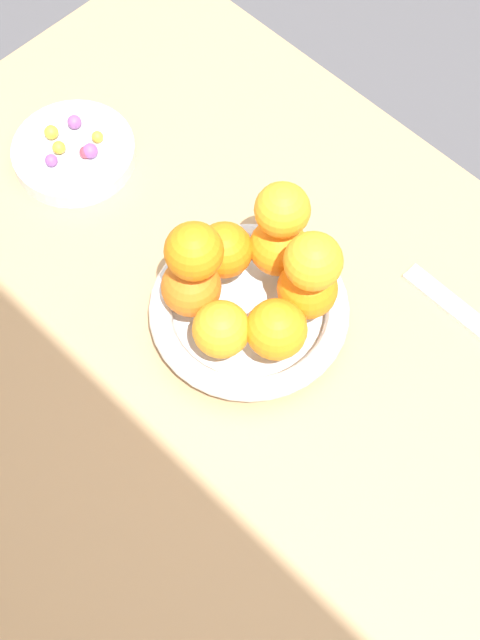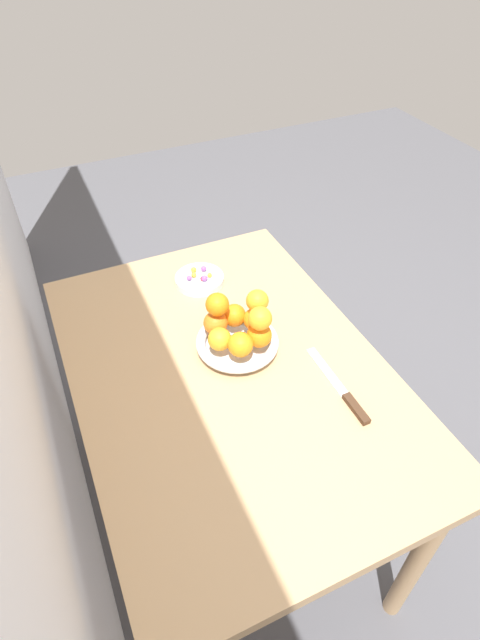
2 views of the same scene
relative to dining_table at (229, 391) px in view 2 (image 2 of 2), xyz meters
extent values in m
plane|color=#4C4C51|center=(0.00, 0.00, -0.65)|extent=(6.00, 6.00, 0.00)
cube|color=tan|center=(0.00, 0.00, 0.07)|extent=(1.10, 0.76, 0.04)
cylinder|color=tan|center=(-0.49, -0.32, -0.30)|extent=(0.05, 0.05, 0.70)
cylinder|color=tan|center=(0.49, -0.32, -0.30)|extent=(0.05, 0.05, 0.70)
cylinder|color=tan|center=(0.49, 0.32, -0.30)|extent=(0.05, 0.05, 0.70)
cylinder|color=silver|center=(0.05, -0.05, 0.10)|extent=(0.18, 0.18, 0.01)
torus|color=silver|center=(0.05, -0.05, 0.12)|extent=(0.22, 0.22, 0.03)
cylinder|color=silver|center=(0.36, -0.06, 0.10)|extent=(0.15, 0.15, 0.02)
sphere|color=orange|center=(0.10, -0.01, 0.16)|extent=(0.06, 0.06, 0.06)
sphere|color=orange|center=(0.04, 0.01, 0.16)|extent=(0.06, 0.06, 0.06)
sphere|color=orange|center=(0.00, -0.03, 0.16)|extent=(0.06, 0.06, 0.06)
sphere|color=orange|center=(0.01, -0.09, 0.16)|extent=(0.06, 0.06, 0.06)
sphere|color=orange|center=(0.07, -0.11, 0.16)|extent=(0.06, 0.06, 0.06)
sphere|color=orange|center=(0.11, -0.06, 0.16)|extent=(0.06, 0.06, 0.06)
sphere|color=orange|center=(0.07, -0.11, 0.22)|extent=(0.06, 0.06, 0.06)
sphere|color=orange|center=(0.10, -0.01, 0.22)|extent=(0.06, 0.06, 0.06)
sphere|color=orange|center=(0.01, -0.09, 0.22)|extent=(0.06, 0.06, 0.06)
sphere|color=gold|center=(0.35, -0.09, 0.12)|extent=(0.01, 0.01, 0.01)
sphere|color=gold|center=(0.37, -0.04, 0.12)|extent=(0.02, 0.02, 0.02)
sphere|color=gold|center=(0.39, -0.05, 0.12)|extent=(0.02, 0.02, 0.02)
sphere|color=#8C4C99|center=(0.38, -0.08, 0.12)|extent=(0.02, 0.02, 0.02)
sphere|color=#8C4C99|center=(0.33, -0.07, 0.12)|extent=(0.02, 0.02, 0.02)
sphere|color=#C6384C|center=(0.34, -0.06, 0.12)|extent=(0.01, 0.01, 0.01)
sphere|color=#8C4C99|center=(0.36, -0.03, 0.12)|extent=(0.02, 0.02, 0.02)
cube|color=#3F2819|center=(-0.24, -0.22, 0.10)|extent=(0.09, 0.02, 0.01)
cube|color=silver|center=(-0.11, -0.22, 0.09)|extent=(0.17, 0.02, 0.01)
camera|label=1|loc=(-0.30, 0.32, 1.03)|focal=55.00mm
camera|label=2|loc=(-0.79, 0.32, 1.03)|focal=28.00mm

